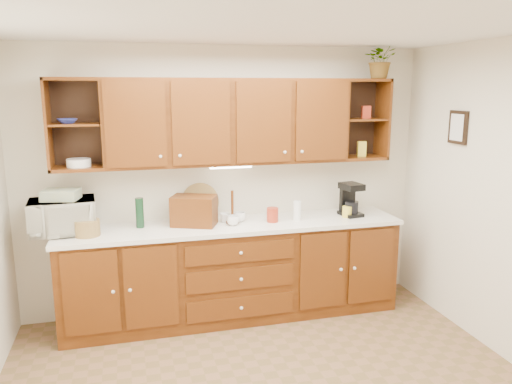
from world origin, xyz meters
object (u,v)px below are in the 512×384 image
microwave (63,217)px  potted_plant (380,60)px  bread_box (194,211)px  coffee_maker (350,200)px

microwave → potted_plant: potted_plant is taller
bread_box → potted_plant: (1.87, 0.06, 1.39)m
coffee_maker → potted_plant: (0.30, 0.08, 1.37)m
microwave → coffee_maker: coffee_maker is taller
microwave → bread_box: bearing=-5.9°
coffee_maker → potted_plant: bearing=5.8°
microwave → coffee_maker: (2.73, -0.05, 0.01)m
coffee_maker → potted_plant: 1.41m
bread_box → potted_plant: potted_plant is taller
potted_plant → microwave: bearing=-179.4°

